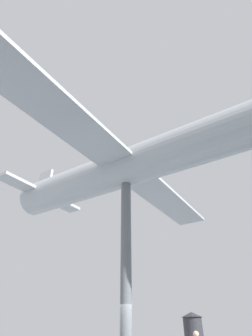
% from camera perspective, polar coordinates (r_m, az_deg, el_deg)
% --- Properties ---
extents(support_pylon_central, '(0.47, 0.47, 7.84)m').
position_cam_1_polar(support_pylon_central, '(11.81, -0.00, -20.66)').
color(support_pylon_central, slate).
rests_on(support_pylon_central, ground_plane).
extents(suspended_airplane, '(18.92, 15.79, 2.85)m').
position_cam_1_polar(suspended_airplane, '(13.57, 0.64, 0.25)').
color(suspended_airplane, '#B2B7BC').
rests_on(suspended_airplane, support_pylon_central).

